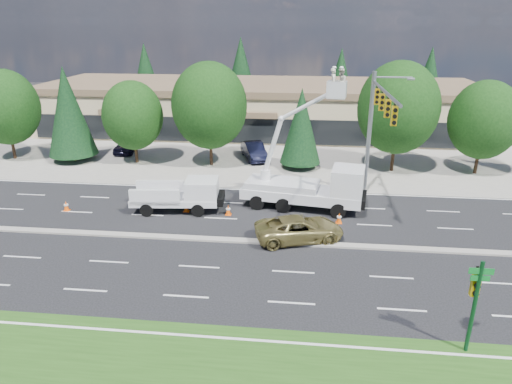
# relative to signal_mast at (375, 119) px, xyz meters

# --- Properties ---
(ground) EXTENTS (140.00, 140.00, 0.00)m
(ground) POSITION_rel_signal_mast_xyz_m (-10.03, -7.04, -6.06)
(ground) COLOR black
(ground) RESTS_ON ground
(concrete_apron) EXTENTS (140.00, 22.00, 0.01)m
(concrete_apron) POSITION_rel_signal_mast_xyz_m (-10.03, 12.96, -6.05)
(concrete_apron) COLOR gray
(concrete_apron) RESTS_ON ground
(road_median) EXTENTS (120.00, 0.55, 0.12)m
(road_median) POSITION_rel_signal_mast_xyz_m (-10.03, -7.04, -6.00)
(road_median) COLOR gray
(road_median) RESTS_ON ground
(strip_mall) EXTENTS (50.40, 15.40, 5.50)m
(strip_mall) POSITION_rel_signal_mast_xyz_m (-10.03, 22.93, -3.23)
(strip_mall) COLOR #C7AF88
(strip_mall) RESTS_ON ground
(tree_front_a) EXTENTS (5.99, 5.99, 8.31)m
(tree_front_a) POSITION_rel_signal_mast_xyz_m (-32.03, 7.96, -1.19)
(tree_front_a) COLOR #332114
(tree_front_a) RESTS_ON ground
(tree_front_b) EXTENTS (4.37, 4.37, 8.61)m
(tree_front_b) POSITION_rel_signal_mast_xyz_m (-26.03, 7.96, -1.44)
(tree_front_b) COLOR #332114
(tree_front_b) RESTS_ON ground
(tree_front_c) EXTENTS (5.37, 5.37, 7.45)m
(tree_front_c) POSITION_rel_signal_mast_xyz_m (-20.03, 7.96, -1.70)
(tree_front_c) COLOR #332114
(tree_front_c) RESTS_ON ground
(tree_front_d) EXTENTS (6.59, 6.59, 9.14)m
(tree_front_d) POSITION_rel_signal_mast_xyz_m (-13.03, 7.96, -0.70)
(tree_front_d) COLOR #332114
(tree_front_d) RESTS_ON ground
(tree_front_e) EXTENTS (3.56, 3.56, 7.03)m
(tree_front_e) POSITION_rel_signal_mast_xyz_m (-5.03, 7.96, -2.29)
(tree_front_e) COLOR #332114
(tree_front_e) RESTS_ON ground
(tree_front_f) EXTENTS (6.74, 6.74, 9.35)m
(tree_front_f) POSITION_rel_signal_mast_xyz_m (2.97, 7.96, -0.59)
(tree_front_f) COLOR #332114
(tree_front_f) RESTS_ON ground
(tree_front_g) EXTENTS (5.68, 5.68, 7.88)m
(tree_front_g) POSITION_rel_signal_mast_xyz_m (9.97, 7.96, -1.45)
(tree_front_g) COLOR #332114
(tree_front_g) RESTS_ON ground
(tree_back_a) EXTENTS (4.77, 4.77, 9.40)m
(tree_back_a) POSITION_rel_signal_mast_xyz_m (-28.03, 34.96, -1.01)
(tree_back_a) COLOR #332114
(tree_back_a) RESTS_ON ground
(tree_back_b) EXTENTS (5.20, 5.20, 10.25)m
(tree_back_b) POSITION_rel_signal_mast_xyz_m (-14.03, 34.96, -0.56)
(tree_back_b) COLOR #332114
(tree_back_b) RESTS_ON ground
(tree_back_c) EXTENTS (4.50, 4.50, 8.87)m
(tree_back_c) POSITION_rel_signal_mast_xyz_m (-0.03, 34.96, -1.30)
(tree_back_c) COLOR #332114
(tree_back_c) RESTS_ON ground
(tree_back_d) EXTENTS (4.62, 4.62, 9.11)m
(tree_back_d) POSITION_rel_signal_mast_xyz_m (11.97, 34.96, -1.17)
(tree_back_d) COLOR #332114
(tree_back_d) RESTS_ON ground
(signal_mast) EXTENTS (2.76, 10.16, 9.00)m
(signal_mast) POSITION_rel_signal_mast_xyz_m (0.00, 0.00, 0.00)
(signal_mast) COLOR gray
(signal_mast) RESTS_ON ground
(street_sign_pole) EXTENTS (0.90, 0.44, 4.00)m
(street_sign_pole) POSITION_rel_signal_mast_xyz_m (1.97, -15.45, -3.61)
(street_sign_pole) COLOR #0B3218
(street_sign_pole) RESTS_ON ground
(utility_pickup) EXTENTS (6.06, 2.76, 2.25)m
(utility_pickup) POSITION_rel_signal_mast_xyz_m (-12.90, -2.80, -5.13)
(utility_pickup) COLOR silver
(utility_pickup) RESTS_ON ground
(bucket_truck) EXTENTS (8.53, 3.75, 9.65)m
(bucket_truck) POSITION_rel_signal_mast_xyz_m (-4.07, -1.50, -4.00)
(bucket_truck) COLOR silver
(bucket_truck) RESTS_ON ground
(traffic_cone_a) EXTENTS (0.40, 0.40, 0.70)m
(traffic_cone_a) POSITION_rel_signal_mast_xyz_m (-20.84, -3.67, -5.72)
(traffic_cone_a) COLOR #F95407
(traffic_cone_a) RESTS_ON ground
(traffic_cone_b) EXTENTS (0.40, 0.40, 0.70)m
(traffic_cone_b) POSITION_rel_signal_mast_xyz_m (-12.58, -2.94, -5.72)
(traffic_cone_b) COLOR #F95407
(traffic_cone_b) RESTS_ON ground
(traffic_cone_c) EXTENTS (0.40, 0.40, 0.70)m
(traffic_cone_c) POSITION_rel_signal_mast_xyz_m (-9.63, -3.18, -5.72)
(traffic_cone_c) COLOR #F95407
(traffic_cone_c) RESTS_ON ground
(traffic_cone_d) EXTENTS (0.40, 0.40, 0.70)m
(traffic_cone_d) POSITION_rel_signal_mast_xyz_m (-2.29, -3.72, -5.72)
(traffic_cone_d) COLOR #F95407
(traffic_cone_d) RESTS_ON ground
(minivan) EXTENTS (5.71, 3.80, 1.46)m
(minivan) POSITION_rel_signal_mast_xyz_m (-4.81, -6.44, -5.33)
(minivan) COLOR olive
(minivan) RESTS_ON ground
(parked_car_west) EXTENTS (1.85, 4.53, 1.54)m
(parked_car_west) POSITION_rel_signal_mast_xyz_m (-22.16, 11.44, -5.29)
(parked_car_west) COLOR black
(parked_car_west) RESTS_ON ground
(parked_car_east) EXTENTS (3.22, 5.11, 1.59)m
(parked_car_east) POSITION_rel_signal_mast_xyz_m (-9.37, 10.23, -5.26)
(parked_car_east) COLOR black
(parked_car_east) RESTS_ON ground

